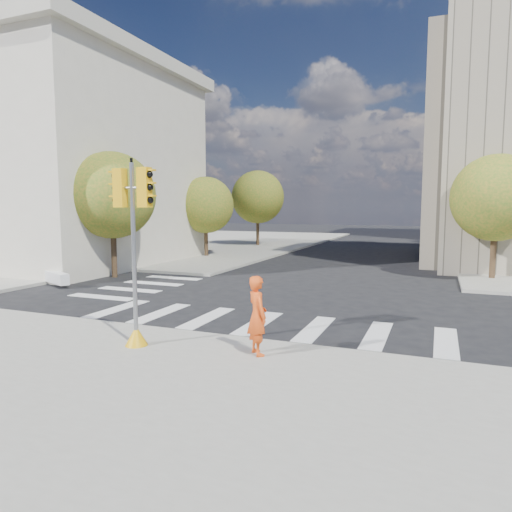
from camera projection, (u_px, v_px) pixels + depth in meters
The scene contains 15 objects.
ground at pixel (282, 310), 16.01m from camera, with size 160.00×160.00×0.00m, color black.
sidewalk_near at pixel (8, 482), 5.86m from camera, with size 30.00×14.00×0.15m, color gray.
sidewalk_far_left at pixel (180, 241), 47.42m from camera, with size 28.00×40.00×0.15m, color gray.
classical_building at pixel (35, 164), 30.14m from camera, with size 19.00×15.00×12.70m.
tree_lw_near at pixel (112, 195), 23.16m from camera, with size 4.40×4.40×6.41m.
tree_lw_mid at pixel (206, 205), 32.43m from camera, with size 4.00×4.00×5.77m.
tree_lw_far at pixel (258, 197), 41.57m from camera, with size 4.80×4.80×6.95m.
tree_re_near at pixel (496, 198), 22.02m from camera, with size 4.20×4.20×6.16m.
tree_re_mid at pixel (478, 197), 33.05m from camera, with size 4.60×4.60×6.66m.
tree_re_far at pixel (468, 205), 44.17m from camera, with size 4.00×4.00×5.88m.
lamp_near at pixel (499, 190), 25.46m from camera, with size 0.35×0.18×8.11m.
lamp_far at pixel (479, 196), 38.38m from camera, with size 0.35×0.18×8.11m.
traffic_signal at pixel (134, 268), 11.23m from camera, with size 1.07×0.56×4.63m.
photographer at pixel (257, 315), 10.64m from camera, with size 0.68×0.45×1.87m, color #E64D15.
planter_wall at pixel (41, 273), 22.30m from camera, with size 6.00×0.40×0.50m, color silver.
Camera 1 is at (5.02, -14.92, 3.59)m, focal length 32.00 mm.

